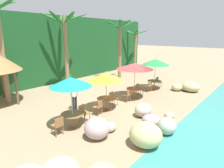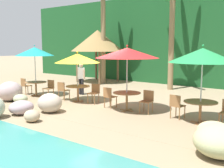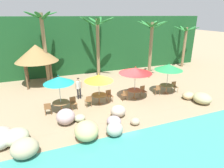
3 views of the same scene
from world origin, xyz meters
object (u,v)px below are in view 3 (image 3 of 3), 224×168
at_px(chair_red_seaward, 143,90).
at_px(palm_tree_third, 151,39).
at_px(umbrella_red, 135,70).
at_px(chair_green_seaward, 174,86).
at_px(umbrella_teal, 59,80).
at_px(chair_teal_seaward, 73,102).
at_px(chair_green_inland, 157,89).
at_px(waiter_in_white, 79,87).
at_px(dining_table_teal, 61,104).
at_px(chair_yellow_inland, 89,100).
at_px(chair_red_inland, 125,95).
at_px(dining_table_yellow, 99,96).
at_px(chair_yellow_seaward, 109,95).
at_px(palm_tree_nearest, 43,37).
at_px(chair_teal_inland, 48,108).
at_px(palm_tree_second, 98,36).
at_px(umbrella_green, 169,67).
at_px(palapa_hut, 36,53).
at_px(umbrella_yellow, 99,78).
at_px(dining_table_red, 135,91).
at_px(palm_tree_fourth, 185,40).
at_px(dining_table_green, 167,87).

height_order(chair_red_seaward, palm_tree_third, palm_tree_third).
distance_m(umbrella_red, chair_green_seaward, 4.20).
height_order(umbrella_teal, chair_teal_seaward, umbrella_teal).
bearing_deg(chair_green_inland, waiter_in_white, 165.81).
relative_size(dining_table_teal, chair_green_seaward, 1.26).
distance_m(chair_yellow_inland, chair_red_inland, 2.79).
bearing_deg(dining_table_yellow, chair_red_inland, -4.64).
xyz_separation_m(chair_yellow_seaward, palm_tree_nearest, (-4.00, 5.52, 3.83)).
height_order(dining_table_yellow, palm_tree_nearest, palm_tree_nearest).
bearing_deg(chair_red_inland, chair_teal_inland, -178.32).
relative_size(palm_tree_nearest, waiter_in_white, 3.80).
bearing_deg(palm_tree_second, dining_table_yellow, -106.74).
xyz_separation_m(umbrella_red, chair_green_inland, (2.09, 0.03, -1.78)).
height_order(chair_yellow_inland, umbrella_green, umbrella_green).
xyz_separation_m(dining_table_yellow, palm_tree_third, (6.72, 4.17, 3.28)).
bearing_deg(chair_red_seaward, palapa_hut, 141.63).
relative_size(umbrella_green, palapa_hut, 0.69).
bearing_deg(waiter_in_white, umbrella_green, -12.68).
bearing_deg(umbrella_green, chair_teal_inland, -178.66).
distance_m(chair_teal_inland, umbrella_red, 6.63).
height_order(umbrella_yellow, chair_red_seaward, umbrella_yellow).
distance_m(dining_table_teal, chair_teal_seaward, 0.86).
bearing_deg(palm_tree_third, dining_table_yellow, -148.21).
bearing_deg(umbrella_green, chair_green_inland, 178.46).
xyz_separation_m(umbrella_teal, palapa_hut, (-1.19, 6.31, 0.64)).
bearing_deg(dining_table_yellow, chair_red_seaward, 0.77).
distance_m(chair_yellow_inland, dining_table_red, 3.64).
xyz_separation_m(chair_red_inland, chair_green_seaward, (4.65, 0.14, 0.00)).
relative_size(dining_table_yellow, chair_green_seaward, 1.26).
distance_m(dining_table_red, palm_tree_fourth, 12.35).
distance_m(umbrella_yellow, dining_table_green, 5.92).
bearing_deg(chair_yellow_seaward, palapa_hut, 129.15).
height_order(palm_tree_fourth, waiter_in_white, palm_tree_fourth).
height_order(chair_teal_seaward, palm_tree_nearest, palm_tree_nearest).
xyz_separation_m(chair_yellow_seaward, palm_tree_third, (5.89, 3.96, 3.38)).
distance_m(dining_table_yellow, chair_red_seaward, 3.65).
bearing_deg(chair_green_seaward, dining_table_red, -178.65).
height_order(umbrella_teal, palm_tree_second, palm_tree_second).
xyz_separation_m(dining_table_yellow, palm_tree_second, (1.80, 5.98, 3.58)).
height_order(palm_tree_second, palm_tree_third, palm_tree_second).
bearing_deg(chair_red_seaward, umbrella_yellow, -179.23).
distance_m(chair_yellow_seaward, umbrella_red, 2.68).
xyz_separation_m(chair_green_inland, waiter_in_white, (-6.07, 1.53, 0.47)).
height_order(dining_table_teal, dining_table_yellow, same).
bearing_deg(chair_green_inland, palapa_hut, 145.24).
xyz_separation_m(umbrella_teal, chair_red_seaward, (6.37, 0.32, -1.77)).
bearing_deg(chair_teal_seaward, chair_red_inland, -1.07).
distance_m(chair_teal_seaward, chair_green_seaward, 8.50).
bearing_deg(palm_tree_second, palm_tree_third, -20.21).
height_order(chair_teal_seaward, palapa_hut, palapa_hut).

